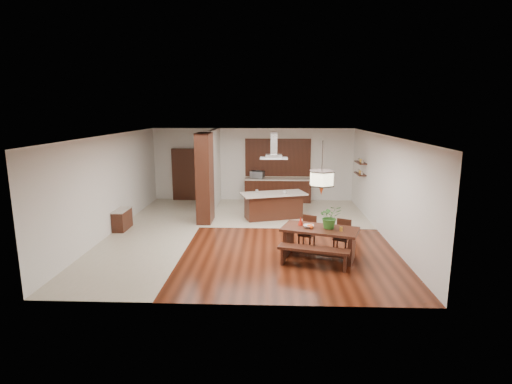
{
  "coord_description": "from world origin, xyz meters",
  "views": [
    {
      "loc": [
        0.74,
        -11.42,
        3.59
      ],
      "look_at": [
        0.3,
        0.0,
        1.25
      ],
      "focal_mm": 28.0,
      "sensor_mm": 36.0,
      "label": 1
    }
  ],
  "objects_px": {
    "dining_bench": "(313,257)",
    "microwave": "(257,175)",
    "hallway_console": "(122,220)",
    "dining_chair_right": "(342,237)",
    "kitchen_island": "(273,205)",
    "dining_chair_left": "(307,232)",
    "pendant_lantern": "(322,168)",
    "foliage_plant": "(330,217)",
    "island_cup": "(285,192)",
    "dining_table": "(320,236)",
    "range_hood": "(274,146)",
    "fruit_bowl": "(309,226)"
  },
  "relations": [
    {
      "from": "dining_chair_left",
      "to": "kitchen_island",
      "type": "bearing_deg",
      "value": 134.1
    },
    {
      "from": "island_cup",
      "to": "microwave",
      "type": "height_order",
      "value": "microwave"
    },
    {
      "from": "foliage_plant",
      "to": "range_hood",
      "type": "xyz_separation_m",
      "value": [
        -1.36,
        3.64,
        1.41
      ]
    },
    {
      "from": "pendant_lantern",
      "to": "kitchen_island",
      "type": "height_order",
      "value": "pendant_lantern"
    },
    {
      "from": "dining_chair_right",
      "to": "island_cup",
      "type": "bearing_deg",
      "value": 139.65
    },
    {
      "from": "hallway_console",
      "to": "microwave",
      "type": "distance_m",
      "value": 5.71
    },
    {
      "from": "dining_chair_left",
      "to": "dining_chair_right",
      "type": "height_order",
      "value": "dining_chair_left"
    },
    {
      "from": "dining_chair_right",
      "to": "kitchen_island",
      "type": "height_order",
      "value": "kitchen_island"
    },
    {
      "from": "foliage_plant",
      "to": "microwave",
      "type": "height_order",
      "value": "foliage_plant"
    },
    {
      "from": "hallway_console",
      "to": "kitchen_island",
      "type": "xyz_separation_m",
      "value": [
        4.63,
        1.47,
        0.14
      ]
    },
    {
      "from": "kitchen_island",
      "to": "island_cup",
      "type": "height_order",
      "value": "island_cup"
    },
    {
      "from": "microwave",
      "to": "dining_table",
      "type": "bearing_deg",
      "value": -55.18
    },
    {
      "from": "fruit_bowl",
      "to": "dining_chair_right",
      "type": "bearing_deg",
      "value": 21.26
    },
    {
      "from": "hallway_console",
      "to": "island_cup",
      "type": "xyz_separation_m",
      "value": [
        5.0,
        1.37,
        0.61
      ]
    },
    {
      "from": "dining_table",
      "to": "kitchen_island",
      "type": "xyz_separation_m",
      "value": [
        -1.13,
        3.63,
        -0.11
      ]
    },
    {
      "from": "dining_bench",
      "to": "island_cup",
      "type": "height_order",
      "value": "island_cup"
    },
    {
      "from": "dining_table",
      "to": "kitchen_island",
      "type": "height_order",
      "value": "kitchen_island"
    },
    {
      "from": "dining_bench",
      "to": "dining_chair_right",
      "type": "bearing_deg",
      "value": 50.9
    },
    {
      "from": "hallway_console",
      "to": "dining_chair_right",
      "type": "xyz_separation_m",
      "value": [
        6.37,
        -1.77,
        0.11
      ]
    },
    {
      "from": "kitchen_island",
      "to": "hallway_console",
      "type": "bearing_deg",
      "value": -179.87
    },
    {
      "from": "island_cup",
      "to": "microwave",
      "type": "distance_m",
      "value": 2.84
    },
    {
      "from": "fruit_bowl",
      "to": "microwave",
      "type": "height_order",
      "value": "microwave"
    },
    {
      "from": "dining_chair_left",
      "to": "fruit_bowl",
      "type": "bearing_deg",
      "value": -64.38
    },
    {
      "from": "pendant_lantern",
      "to": "foliage_plant",
      "type": "height_order",
      "value": "pendant_lantern"
    },
    {
      "from": "dining_chair_right",
      "to": "fruit_bowl",
      "type": "xyz_separation_m",
      "value": [
        -0.89,
        -0.35,
        0.37
      ]
    },
    {
      "from": "dining_table",
      "to": "foliage_plant",
      "type": "bearing_deg",
      "value": -2.77
    },
    {
      "from": "dining_chair_right",
      "to": "microwave",
      "type": "relative_size",
      "value": 1.65
    },
    {
      "from": "kitchen_island",
      "to": "range_hood",
      "type": "xyz_separation_m",
      "value": [
        -0.0,
        0.0,
        2.01
      ]
    },
    {
      "from": "hallway_console",
      "to": "pendant_lantern",
      "type": "height_order",
      "value": "pendant_lantern"
    },
    {
      "from": "dining_bench",
      "to": "dining_chair_right",
      "type": "xyz_separation_m",
      "value": [
        0.82,
        1.01,
        0.19
      ]
    },
    {
      "from": "microwave",
      "to": "hallway_console",
      "type": "bearing_deg",
      "value": -116.01
    },
    {
      "from": "dining_bench",
      "to": "microwave",
      "type": "relative_size",
      "value": 3.21
    },
    {
      "from": "dining_bench",
      "to": "dining_table",
      "type": "bearing_deg",
      "value": 71.46
    },
    {
      "from": "range_hood",
      "to": "island_cup",
      "type": "bearing_deg",
      "value": -16.69
    },
    {
      "from": "dining_chair_left",
      "to": "pendant_lantern",
      "type": "relative_size",
      "value": 0.66
    },
    {
      "from": "range_hood",
      "to": "pendant_lantern",
      "type": "bearing_deg",
      "value": -72.77
    },
    {
      "from": "pendant_lantern",
      "to": "foliage_plant",
      "type": "distance_m",
      "value": 1.22
    },
    {
      "from": "dining_table",
      "to": "dining_chair_left",
      "type": "bearing_deg",
      "value": 110.75
    },
    {
      "from": "dining_table",
      "to": "dining_bench",
      "type": "bearing_deg",
      "value": -108.54
    },
    {
      "from": "dining_bench",
      "to": "fruit_bowl",
      "type": "relative_size",
      "value": 6.54
    },
    {
      "from": "range_hood",
      "to": "dining_chair_left",
      "type": "bearing_deg",
      "value": -73.59
    },
    {
      "from": "kitchen_island",
      "to": "range_hood",
      "type": "relative_size",
      "value": 2.58
    },
    {
      "from": "range_hood",
      "to": "dining_chair_right",
      "type": "bearing_deg",
      "value": -61.89
    },
    {
      "from": "dining_bench",
      "to": "dining_chair_right",
      "type": "distance_m",
      "value": 1.31
    },
    {
      "from": "dining_chair_left",
      "to": "fruit_bowl",
      "type": "distance_m",
      "value": 0.73
    },
    {
      "from": "dining_bench",
      "to": "kitchen_island",
      "type": "height_order",
      "value": "kitchen_island"
    },
    {
      "from": "hallway_console",
      "to": "dining_chair_right",
      "type": "height_order",
      "value": "dining_chair_right"
    },
    {
      "from": "dining_table",
      "to": "range_hood",
      "type": "bearing_deg",
      "value": 107.23
    },
    {
      "from": "dining_table",
      "to": "pendant_lantern",
      "type": "distance_m",
      "value": 1.69
    },
    {
      "from": "kitchen_island",
      "to": "microwave",
      "type": "relative_size",
      "value": 4.5
    }
  ]
}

